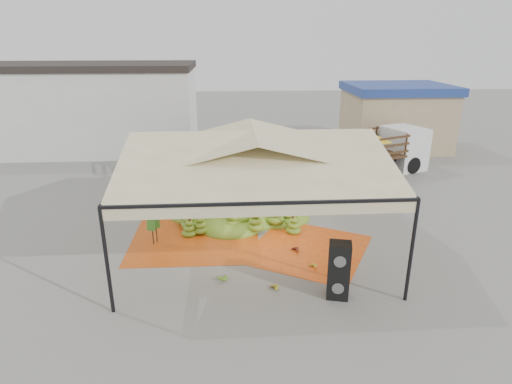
{
  "coord_description": "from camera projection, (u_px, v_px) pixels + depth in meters",
  "views": [
    {
      "loc": [
        -0.84,
        -13.88,
        6.91
      ],
      "look_at": [
        0.2,
        1.5,
        1.3
      ],
      "focal_mm": 30.0,
      "sensor_mm": 36.0,
      "label": 1
    }
  ],
  "objects": [
    {
      "name": "building_tan",
      "position": [
        395.0,
        116.0,
        27.55
      ],
      "size": [
        6.3,
        5.3,
        4.1
      ],
      "color": "tan",
      "rests_on": "ground"
    },
    {
      "name": "truck_right",
      "position": [
        373.0,
        148.0,
        22.56
      ],
      "size": [
        7.0,
        4.61,
        2.28
      ],
      "rotation": [
        0.0,
        0.0,
        0.39
      ],
      "color": "#473217",
      "rests_on": "ground"
    },
    {
      "name": "ground",
      "position": [
        253.0,
        240.0,
        15.44
      ],
      "size": [
        90.0,
        90.0,
        0.0
      ],
      "primitive_type": "plane",
      "color": "slate",
      "rests_on": "ground"
    },
    {
      "name": "tarp_left",
      "position": [
        196.0,
        237.0,
        15.68
      ],
      "size": [
        4.6,
        4.38,
        0.01
      ],
      "primitive_type": "cube",
      "rotation": [
        0.0,
        0.0,
        -0.01
      ],
      "color": "#CA4913",
      "rests_on": "ground"
    },
    {
      "name": "canopy_tent",
      "position": [
        253.0,
        151.0,
        14.31
      ],
      "size": [
        8.1,
        8.1,
        4.0
      ],
      "color": "black",
      "rests_on": "ground"
    },
    {
      "name": "hanging_bunches",
      "position": [
        296.0,
        173.0,
        14.3
      ],
      "size": [
        4.74,
        0.24,
        0.2
      ],
      "color": "#436E17",
      "rests_on": "ground"
    },
    {
      "name": "hand_red_a",
      "position": [
        334.0,
        251.0,
        14.45
      ],
      "size": [
        0.48,
        0.42,
        0.19
      ],
      "primitive_type": "ellipsoid",
      "rotation": [
        0.0,
        0.0,
        0.23
      ],
      "color": "#522012",
      "rests_on": "ground"
    },
    {
      "name": "banana_heap",
      "position": [
        241.0,
        202.0,
        17.25
      ],
      "size": [
        6.36,
        5.38,
        1.29
      ],
      "primitive_type": "ellipsoid",
      "rotation": [
        0.0,
        0.0,
        -0.08
      ],
      "color": "#4E7E1A",
      "rests_on": "ground"
    },
    {
      "name": "banana_leaves",
      "position": [
        152.0,
        239.0,
        15.55
      ],
      "size": [
        0.96,
        1.36,
        3.7
      ],
      "primitive_type": null,
      "color": "#247820",
      "rests_on": "ground"
    },
    {
      "name": "truck_left",
      "position": [
        222.0,
        149.0,
        22.21
      ],
      "size": [
        7.04,
        4.17,
        2.29
      ],
      "rotation": [
        0.0,
        0.0,
        0.31
      ],
      "color": "#4E321A",
      "rests_on": "ground"
    },
    {
      "name": "hand_yellow_b",
      "position": [
        312.0,
        266.0,
        13.54
      ],
      "size": [
        0.47,
        0.43,
        0.17
      ],
      "primitive_type": "ellipsoid",
      "rotation": [
        0.0,
        0.0,
        0.36
      ],
      "color": "gold",
      "rests_on": "ground"
    },
    {
      "name": "tarp_right",
      "position": [
        308.0,
        249.0,
        14.78
      ],
      "size": [
        5.06,
        5.13,
        0.01
      ],
      "primitive_type": "cube",
      "rotation": [
        0.0,
        0.0,
        -0.5
      ],
      "color": "#D25F13",
      "rests_on": "ground"
    },
    {
      "name": "speaker_stack",
      "position": [
        339.0,
        270.0,
        11.82
      ],
      "size": [
        0.71,
        0.65,
        1.66
      ],
      "rotation": [
        0.0,
        0.0,
        -0.24
      ],
      "color": "black",
      "rests_on": "ground"
    },
    {
      "name": "hand_green",
      "position": [
        221.0,
        276.0,
        12.93
      ],
      "size": [
        0.65,
        0.64,
        0.23
      ],
      "primitive_type": "ellipsoid",
      "rotation": [
        0.0,
        0.0,
        -0.75
      ],
      "color": "#417418",
      "rests_on": "ground"
    },
    {
      "name": "vendor",
      "position": [
        279.0,
        187.0,
        17.96
      ],
      "size": [
        0.79,
        0.62,
        1.9
      ],
      "primitive_type": "imported",
      "rotation": [
        0.0,
        0.0,
        2.88
      ],
      "color": "gray",
      "rests_on": "ground"
    },
    {
      "name": "hand_red_b",
      "position": [
        293.0,
        249.0,
        14.55
      ],
      "size": [
        0.58,
        0.52,
        0.22
      ],
      "primitive_type": "ellipsoid",
      "rotation": [
        0.0,
        0.0,
        0.33
      ],
      "color": "#5D1915",
      "rests_on": "ground"
    },
    {
      "name": "building_white",
      "position": [
        82.0,
        107.0,
        27.0
      ],
      "size": [
        14.3,
        6.3,
        5.4
      ],
      "color": "silver",
      "rests_on": "ground"
    },
    {
      "name": "hand_yellow_a",
      "position": [
        272.0,
        287.0,
        12.36
      ],
      "size": [
        0.55,
        0.5,
        0.21
      ],
      "primitive_type": "ellipsoid",
      "rotation": [
        0.0,
        0.0,
        0.31
      ],
      "color": "gold",
      "rests_on": "ground"
    }
  ]
}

